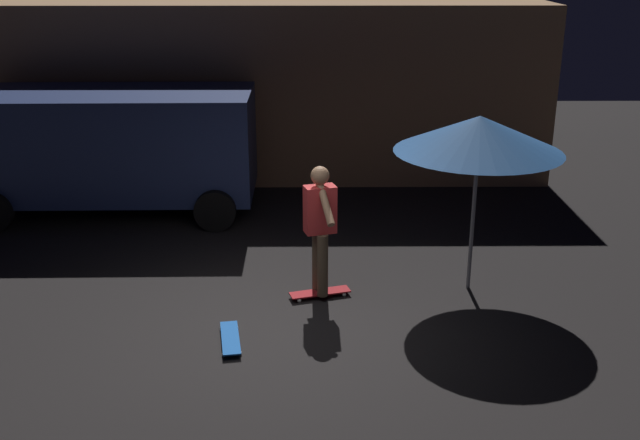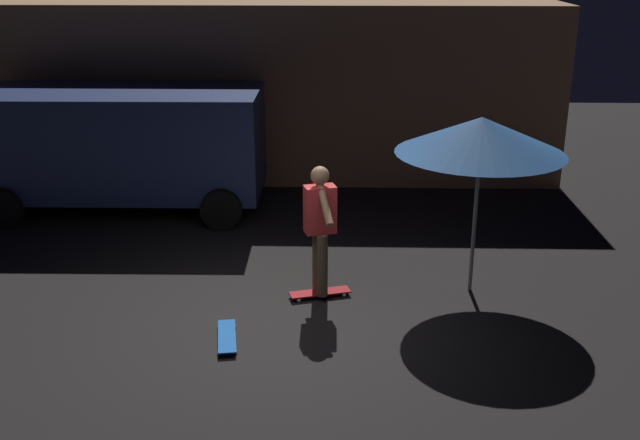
% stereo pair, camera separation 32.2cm
% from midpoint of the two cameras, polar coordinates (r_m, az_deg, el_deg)
% --- Properties ---
extents(ground_plane, '(28.00, 28.00, 0.00)m').
position_cam_midpoint_polar(ground_plane, '(8.87, -2.75, -8.58)').
color(ground_plane, black).
extents(low_building, '(12.38, 4.15, 3.28)m').
position_cam_midpoint_polar(low_building, '(15.87, -5.57, 10.47)').
color(low_building, '#AD7F56').
rests_on(low_building, ground_plane).
extents(parked_van, '(4.63, 2.25, 2.03)m').
position_cam_midpoint_polar(parked_van, '(13.03, -14.03, 5.72)').
color(parked_van, navy).
rests_on(parked_van, ground_plane).
extents(patio_umbrella, '(2.10, 2.10, 2.30)m').
position_cam_midpoint_polar(patio_umbrella, '(9.48, 13.05, 6.25)').
color(patio_umbrella, slate).
rests_on(patio_umbrella, ground_plane).
extents(skateboard_ridden, '(0.80, 0.41, 0.07)m').
position_cam_midpoint_polar(skateboard_ridden, '(9.71, 0.95, -5.53)').
color(skateboard_ridden, '#AD1E23').
rests_on(skateboard_ridden, ground_plane).
extents(skateboard_spare, '(0.32, 0.80, 0.07)m').
position_cam_midpoint_polar(skateboard_spare, '(8.73, -6.00, -8.78)').
color(skateboard_spare, '#1959B2').
rests_on(skateboard_spare, ground_plane).
extents(skater, '(0.43, 0.97, 1.67)m').
position_cam_midpoint_polar(skater, '(9.33, 0.99, -0.08)').
color(skater, brown).
rests_on(skater, skateboard_ridden).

